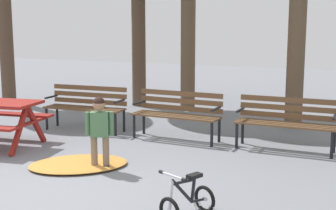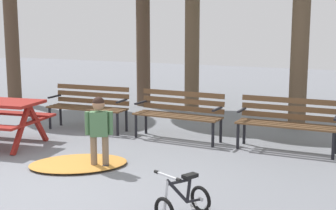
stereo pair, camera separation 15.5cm
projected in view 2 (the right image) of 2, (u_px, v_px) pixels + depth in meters
name	position (u px, v px, depth m)	size (l,w,h in m)	color
ground	(43.00, 188.00, 5.97)	(36.00, 36.00, 0.00)	slate
park_bench_far_left	(89.00, 104.00, 9.23)	(1.63, 0.57, 0.85)	brown
park_bench_left	(179.00, 111.00, 8.44)	(1.61, 0.49, 0.85)	brown
park_bench_right	(288.00, 120.00, 7.69)	(1.61, 0.48, 0.85)	brown
child_standing	(99.00, 127.00, 6.68)	(0.35, 0.26, 1.04)	#7F664C
kids_bicycle	(183.00, 200.00, 5.00)	(0.53, 0.63, 0.54)	black
leaf_pile	(79.00, 163.00, 6.92)	(1.41, 0.99, 0.07)	#C68438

